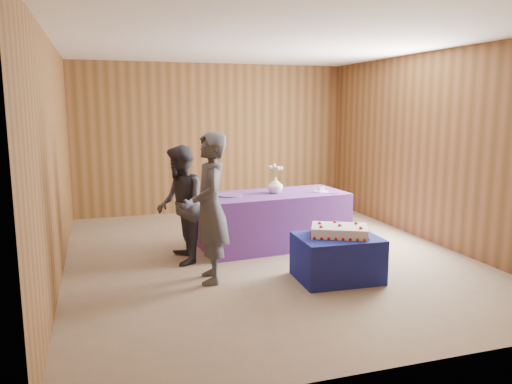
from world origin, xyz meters
name	(u,v)px	position (x,y,z in m)	size (l,w,h in m)	color
ground	(265,255)	(0.00, 0.00, 0.00)	(6.00, 6.00, 0.00)	gray
room_shell	(266,117)	(0.00, 0.00, 1.80)	(5.04, 6.04, 2.72)	brown
cake_table	(337,258)	(0.48, -1.10, 0.25)	(0.90, 0.70, 0.50)	navy
serving_table	(274,220)	(0.25, 0.40, 0.38)	(2.00, 0.90, 0.75)	#663592
sheet_cake	(339,231)	(0.51, -1.08, 0.56)	(0.77, 0.67, 0.15)	white
vase	(275,185)	(0.28, 0.42, 0.86)	(0.22, 0.22, 0.23)	white
flower_spray	(275,167)	(0.28, 0.42, 1.11)	(0.21, 0.21, 0.16)	#2D6F2C
platter	(230,195)	(-0.37, 0.40, 0.76)	(0.35, 0.35, 0.02)	#6D53A7
plate	(321,191)	(0.93, 0.31, 0.76)	(0.21, 0.21, 0.01)	white
cake_slice	(321,189)	(0.93, 0.31, 0.80)	(0.08, 0.07, 0.09)	white
knife	(329,194)	(0.98, 0.14, 0.75)	(0.26, 0.02, 0.00)	#B7B8BC
guest_left	(210,208)	(-0.89, -0.72, 0.83)	(0.61, 0.40, 1.67)	#3D3E48
guest_right	(180,205)	(-1.10, 0.05, 0.74)	(0.72, 0.56, 1.47)	#2F2E37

